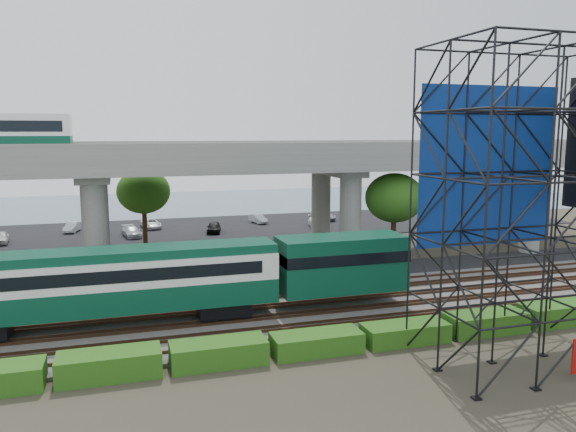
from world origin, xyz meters
name	(u,v)px	position (x,y,z in m)	size (l,w,h in m)	color
ground	(275,327)	(0.00, 0.00, 0.00)	(140.00, 140.00, 0.00)	#474233
ballast_bed	(266,314)	(0.00, 2.00, 0.10)	(90.00, 12.00, 0.20)	slate
service_road	(237,280)	(0.00, 10.50, 0.04)	(90.00, 5.00, 0.08)	black
parking_lot	(195,229)	(0.00, 34.00, 0.04)	(90.00, 18.00, 0.08)	black
harbor_water	(176,206)	(0.00, 56.00, 0.01)	(140.00, 40.00, 0.03)	slate
rail_tracks	(266,311)	(0.00, 2.00, 0.28)	(90.00, 9.52, 0.16)	#472D1E
commuter_train	(146,278)	(-6.97, 2.00, 2.88)	(29.30, 3.06, 4.30)	black
overpass	(207,168)	(-1.28, 16.00, 8.21)	(80.00, 12.00, 12.40)	#9E9B93
scaffold_tower	(527,209)	(10.20, -7.98, 7.47)	(9.36, 6.36, 15.00)	black
hedge_strip	(317,342)	(1.01, -4.30, 0.56)	(34.60, 1.80, 1.20)	#264F12
trees	(165,201)	(-4.67, 16.17, 5.57)	(40.94, 16.94, 7.69)	#382314
suv	(193,270)	(-3.22, 11.26, 0.85)	(2.57, 5.57, 1.55)	black
parked_cars	(204,224)	(0.94, 33.32, 0.66)	(38.37, 9.48, 1.25)	silver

